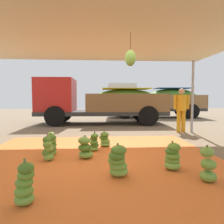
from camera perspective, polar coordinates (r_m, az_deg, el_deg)
name	(u,v)px	position (r m, az deg, el deg)	size (l,w,h in m)	color
ground_plane	(97,135)	(7.79, -4.24, -6.36)	(40.00, 40.00, 0.00)	#7F6B51
tarp_orange	(96,158)	(4.86, -4.34, -12.53)	(5.63, 5.23, 0.01)	orange
tent_canopy	(96,31)	(4.81, -4.46, 21.40)	(8.00, 7.00, 2.91)	#9EA0A5
banana_bunch_0	(51,146)	(5.18, -16.42, -8.92)	(0.36, 0.37, 0.55)	#75A83D
banana_bunch_1	(173,157)	(4.21, 16.37, -11.81)	(0.42, 0.46, 0.55)	#75A83D
banana_bunch_2	(208,166)	(3.83, 24.95, -13.26)	(0.32, 0.34, 0.60)	#6B9E38
banana_bunch_3	(118,162)	(3.70, 1.62, -13.52)	(0.46, 0.45, 0.59)	#75A83D
banana_bunch_4	(51,138)	(6.45, -16.49, -7.01)	(0.32, 0.34, 0.41)	#75A83D
banana_bunch_5	(25,184)	(3.02, -22.92, -17.93)	(0.34, 0.36, 0.59)	#6B9E38
banana_bunch_6	(105,140)	(5.90, -2.01, -7.65)	(0.41, 0.40, 0.46)	#75A83D
banana_bunch_7	(48,149)	(4.78, -17.26, -9.79)	(0.35, 0.33, 0.58)	#75A83D
banana_bunch_8	(94,143)	(5.42, -4.96, -8.45)	(0.31, 0.33, 0.52)	#75A83D
banana_bunch_9	(85,148)	(4.78, -7.43, -9.93)	(0.45, 0.45, 0.53)	#6B9E38
cargo_truck_main	(98,101)	(11.15, -3.89, 3.03)	(6.79, 2.49, 2.40)	#2D2D2D
cargo_truck_far	(153,100)	(15.22, 11.34, 3.35)	(6.78, 2.66, 2.40)	#2D2D2D
worker_0	(181,107)	(8.79, 18.59, 1.39)	(0.65, 0.40, 1.77)	orange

